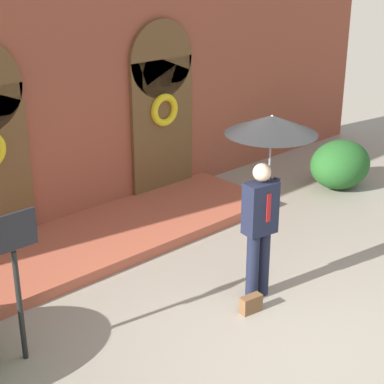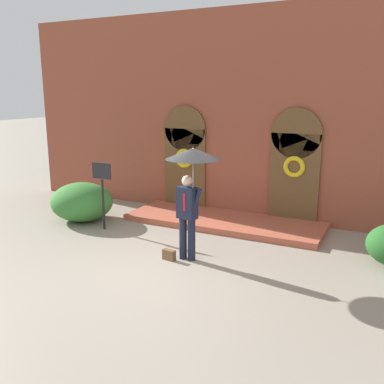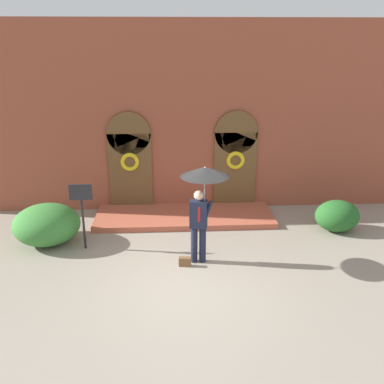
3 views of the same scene
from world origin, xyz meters
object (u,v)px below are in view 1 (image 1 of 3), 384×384
Objects in this scene: sign_post at (15,264)px; shrub_right at (340,164)px; handbag at (251,304)px; person_with_umbrella at (268,153)px.

shrub_right is at bearing 5.90° from sign_post.
shrub_right reaches higher than handbag.
sign_post is at bearing -174.10° from shrub_right.
sign_post is (-2.92, 0.85, -0.75)m from person_with_umbrella.
person_with_umbrella is 4.40m from shrub_right.
person_with_umbrella reaches higher than shrub_right.
person_with_umbrella is 1.37× the size of sign_post.
person_with_umbrella is at bearing -16.19° from sign_post.
sign_post is 6.84m from shrub_right.
handbag is 0.16× the size of sign_post.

